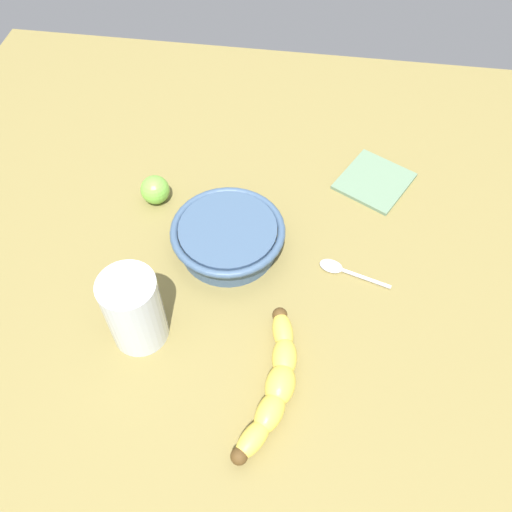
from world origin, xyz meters
TOP-DOWN VIEW (x-y plane):
  - wooden_tabletop at (0.00, 0.00)cm, footprint 120.00×120.00cm
  - banana at (16.71, 8.88)cm, footprint 22.04×7.47cm
  - smoothie_glass at (10.93, -10.66)cm, footprint 7.69×7.69cm
  - ceramic_bowl at (-5.59, -1.07)cm, footprint 17.49×17.49cm
  - lime_fruit at (-13.96, -14.77)cm, footprint 4.79×4.79cm
  - teaspoon at (-3.87, 15.71)cm, footprint 4.55×11.15cm
  - folded_napkin at (-23.23, 21.35)cm, footprint 15.09×14.78cm

SIDE VIEW (x-z plane):
  - wooden_tabletop at x=0.00cm, z-range 0.00..3.00cm
  - folded_napkin at x=-23.23cm, z-range 3.00..3.60cm
  - teaspoon at x=-3.87cm, z-range 3.00..3.80cm
  - banana at x=16.71cm, z-range 3.00..6.90cm
  - lime_fruit at x=-13.96cm, z-range 3.00..7.79cm
  - ceramic_bowl at x=-5.59cm, z-range 3.46..8.39cm
  - smoothie_glass at x=10.93cm, z-range 2.79..14.93cm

